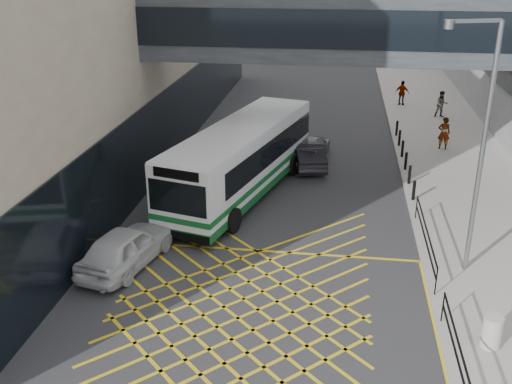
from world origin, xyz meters
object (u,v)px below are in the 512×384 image
at_px(car_dark, 307,154).
at_px(pedestrian_b, 442,104).
at_px(street_lamp, 479,136).
at_px(litter_bin, 492,332).
at_px(car_white, 126,247).
at_px(car_silver, 307,147).
at_px(pedestrian_a, 444,133).
at_px(pedestrian_c, 402,93).
at_px(bus, 242,158).

height_order(car_dark, pedestrian_b, pedestrian_b).
relative_size(street_lamp, pedestrian_b, 4.94).
bearing_deg(car_dark, litter_bin, 99.91).
xyz_separation_m(car_white, car_silver, (5.68, 12.50, -0.02)).
distance_m(pedestrian_a, pedestrian_c, 10.10).
relative_size(bus, street_lamp, 1.40).
height_order(car_silver, pedestrian_c, pedestrian_c).
distance_m(street_lamp, pedestrian_a, 14.42).
height_order(car_dark, street_lamp, street_lamp).
height_order(car_white, car_silver, car_white).
distance_m(car_white, pedestrian_a, 19.94).
relative_size(street_lamp, pedestrian_c, 4.92).
bearing_deg(bus, car_white, -97.55).
xyz_separation_m(bus, pedestrian_c, (8.64, 17.70, -0.72)).
height_order(street_lamp, litter_bin, street_lamp).
bearing_deg(car_silver, car_dark, 100.21).
relative_size(car_white, car_dark, 1.09).
height_order(car_dark, pedestrian_c, pedestrian_c).
bearing_deg(bus, pedestrian_a, 52.19).
xyz_separation_m(street_lamp, litter_bin, (0.06, -4.50, -4.36)).
distance_m(pedestrian_a, pedestrian_b, 7.03).
bearing_deg(car_white, pedestrian_a, -118.12).
height_order(bus, pedestrian_a, bus).
bearing_deg(car_silver, pedestrian_a, -154.72).
distance_m(street_lamp, pedestrian_b, 21.28).
bearing_deg(car_dark, car_silver, -98.71).
distance_m(car_dark, street_lamp, 12.69).
bearing_deg(pedestrian_c, car_silver, 87.37).
distance_m(bus, car_dark, 5.11).
distance_m(car_dark, car_silver, 0.99).
relative_size(bus, car_silver, 2.51).
bearing_deg(litter_bin, street_lamp, 90.74).
height_order(car_silver, litter_bin, car_silver).
relative_size(bus, litter_bin, 12.41).
bearing_deg(pedestrian_c, street_lamp, 113.17).
bearing_deg(pedestrian_a, pedestrian_b, -94.58).
bearing_deg(car_silver, car_white, 72.05).
bearing_deg(street_lamp, car_white, 168.40).
bearing_deg(car_dark, pedestrian_a, -166.92).
relative_size(pedestrian_a, pedestrian_b, 1.06).
height_order(car_white, pedestrian_a, pedestrian_a).
relative_size(car_dark, pedestrian_a, 2.41).
xyz_separation_m(car_silver, litter_bin, (6.15, -15.79, -0.10)).
height_order(street_lamp, pedestrian_b, street_lamp).
height_order(bus, pedestrian_c, bus).
distance_m(car_white, litter_bin, 12.28).
xyz_separation_m(bus, car_white, (-3.02, -7.32, -0.98)).
bearing_deg(bus, pedestrian_c, 78.80).
distance_m(bus, pedestrian_c, 19.71).
distance_m(car_silver, pedestrian_b, 12.61).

